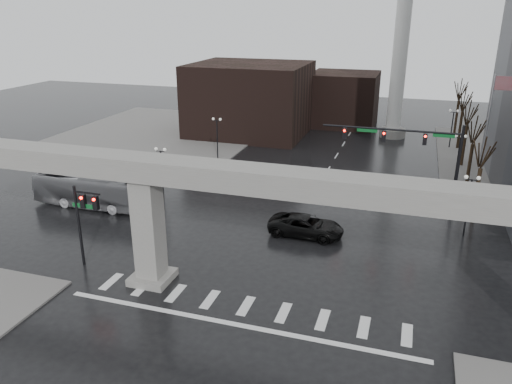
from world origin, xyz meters
TOP-DOWN VIEW (x-y plane):
  - ground at (0.00, 0.00)m, footprint 160.00×160.00m
  - sidewalk_nw at (-26.00, 36.00)m, footprint 28.00×36.00m
  - elevated_guideway at (1.26, 0.00)m, footprint 48.00×2.60m
  - building_far_left at (-14.00, 42.00)m, footprint 16.00×14.00m
  - building_far_mid at (-2.00, 52.00)m, footprint 10.00×10.00m
  - smokestack at (6.00, 46.00)m, footprint 3.60×3.60m
  - signal_mast_arm at (8.99, 18.80)m, footprint 12.12×0.43m
  - signal_left_pole at (-12.25, 0.50)m, footprint 2.30×0.30m
  - flagpole_assembly at (15.29, 22.00)m, footprint 2.06×0.12m
  - lamp_right_0 at (13.50, 14.00)m, footprint 1.22×0.32m
  - lamp_right_1 at (13.50, 28.00)m, footprint 1.22×0.32m
  - lamp_right_2 at (13.50, 42.00)m, footprint 1.22×0.32m
  - lamp_left_0 at (-13.50, 14.00)m, footprint 1.22×0.32m
  - lamp_left_1 at (-13.50, 28.00)m, footprint 1.22×0.32m
  - lamp_left_2 at (-13.50, 42.00)m, footprint 1.22×0.32m
  - tree_right_0 at (14.53, 18.02)m, footprint 1.09×1.58m
  - tree_right_1 at (14.53, 26.02)m, footprint 1.09×1.61m
  - tree_right_2 at (14.53, 34.02)m, footprint 1.10×1.63m
  - tree_right_3 at (14.53, 42.02)m, footprint 1.11×1.66m
  - tree_right_4 at (14.53, 50.02)m, footprint 1.12×1.69m
  - pickup_truck at (1.33, 10.11)m, footprint 6.11×2.97m
  - city_bus at (-18.89, 10.30)m, footprint 11.20×2.78m
  - far_car at (-1.22, 21.36)m, footprint 2.18×4.80m

SIDE VIEW (x-z plane):
  - ground at x=0.00m, z-range 0.00..0.00m
  - sidewalk_nw at x=-26.00m, z-range 0.00..0.15m
  - far_car at x=-1.22m, z-range 0.00..1.60m
  - pickup_truck at x=1.33m, z-range 0.00..1.67m
  - city_bus at x=-18.89m, z-range 0.00..3.11m
  - tree_right_0 at x=14.53m, z-range -0.97..6.54m
  - tree_right_1 at x=14.53m, z-range -0.99..6.69m
  - tree_right_2 at x=14.53m, z-range -1.01..6.84m
  - tree_right_3 at x=14.53m, z-range -1.03..6.99m
  - tree_right_4 at x=14.53m, z-range -1.05..7.14m
  - lamp_right_0 at x=13.50m, z-range 0.92..6.03m
  - lamp_right_1 at x=13.50m, z-range 0.92..6.03m
  - lamp_right_2 at x=13.50m, z-range 0.92..6.03m
  - lamp_left_0 at x=-13.50m, z-range 0.92..6.03m
  - lamp_left_1 at x=-13.50m, z-range 0.92..6.03m
  - lamp_left_2 at x=-13.50m, z-range 0.92..6.03m
  - building_far_mid at x=-2.00m, z-range 0.00..8.00m
  - signal_left_pole at x=-12.25m, z-range 1.07..7.07m
  - building_far_left at x=-14.00m, z-range 0.00..10.00m
  - signal_mast_arm at x=8.99m, z-range 1.83..9.83m
  - elevated_guideway at x=1.26m, z-range 2.53..11.23m
  - flagpole_assembly at x=15.29m, z-range 1.53..13.53m
  - smokestack at x=6.00m, z-range -1.65..28.35m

